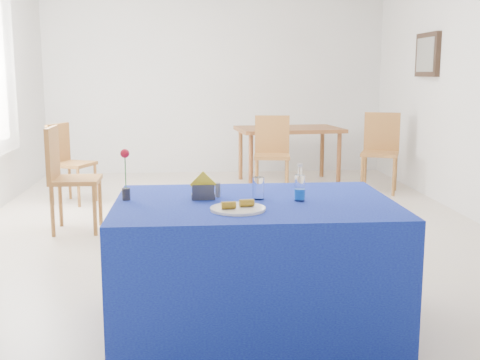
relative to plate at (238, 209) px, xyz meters
name	(u,v)px	position (x,y,z in m)	size (l,w,h in m)	color
floor	(231,231)	(0.12, 2.40, -0.77)	(7.00, 7.00, 0.00)	beige
room_shell	(230,43)	(0.12, 2.40, 0.98)	(7.00, 7.00, 7.00)	silver
picture_frame	(428,55)	(2.59, 4.00, 0.93)	(0.06, 0.64, 0.52)	black
picture_art	(426,55)	(2.56, 4.00, 0.93)	(0.02, 0.52, 0.40)	#998C66
plate	(238,209)	(0.00, 0.00, 0.00)	(0.30, 0.30, 0.01)	white
drinking_glass	(258,188)	(0.14, 0.27, 0.06)	(0.07, 0.07, 0.13)	white
salt_shaker	(199,192)	(-0.21, 0.30, 0.04)	(0.03, 0.03, 0.09)	gray
pepper_shaker	(218,190)	(-0.09, 0.36, 0.04)	(0.03, 0.03, 0.09)	slate
blue_table	(254,264)	(0.11, 0.23, -0.39)	(1.60, 1.10, 0.76)	#0F148E
water_bottle	(300,189)	(0.37, 0.21, 0.06)	(0.06, 0.06, 0.21)	white
napkin_holder	(203,191)	(-0.18, 0.29, 0.04)	(0.15, 0.06, 0.17)	#3C3C41
rose_vase	(126,175)	(-0.62, 0.31, 0.14)	(0.05, 0.05, 0.30)	#232328
oak_table	(289,133)	(1.07, 4.94, -0.09)	(1.46, 1.03, 0.76)	brown
chair_bg_left	(272,149)	(0.75, 4.21, -0.21)	(0.48, 0.48, 0.96)	#9B622D
chair_bg_right	(381,146)	(2.13, 4.22, -0.19)	(0.58, 0.58, 0.99)	#9B622D
chair_win_a	(66,172)	(-1.43, 2.53, -0.19)	(0.45, 0.45, 0.99)	#9B622D
chair_win_b	(66,157)	(-1.68, 3.85, -0.24)	(0.54, 0.54, 0.92)	#9B622D
banana_pieces	(238,204)	(0.00, -0.01, 0.03)	(0.19, 0.10, 0.04)	gold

